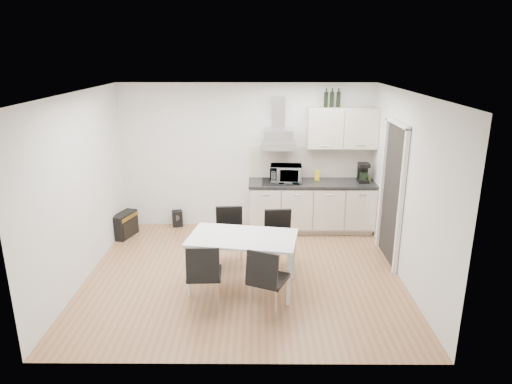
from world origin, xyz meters
TOP-DOWN VIEW (x-y plane):
  - ground at (0.00, 0.00)m, footprint 4.50×4.50m
  - wall_back at (0.00, 2.00)m, footprint 4.50×0.10m
  - wall_front at (0.00, -2.00)m, footprint 4.50×0.10m
  - wall_left at (-2.25, 0.00)m, footprint 0.10×4.00m
  - wall_right at (2.25, 0.00)m, footprint 0.10×4.00m
  - ceiling at (0.00, 0.00)m, footprint 4.50×4.50m
  - doorway at (2.21, 0.55)m, footprint 0.08×1.04m
  - kitchenette at (1.19, 1.73)m, footprint 2.22×0.64m
  - dining_table at (0.00, -0.37)m, footprint 1.53×1.03m
  - chair_far_left at (-0.22, 0.30)m, footprint 0.47×0.53m
  - chair_far_right at (0.51, 0.18)m, footprint 0.48×0.53m
  - chair_near_left at (-0.46, -0.87)m, footprint 0.46×0.52m
  - chair_near_right at (0.34, -1.00)m, footprint 0.60×0.63m
  - guitar_amp at (-2.12, 1.41)m, footprint 0.37×0.56m
  - floor_speaker at (-1.29, 1.90)m, footprint 0.21×0.20m

SIDE VIEW (x-z plane):
  - ground at x=0.00m, z-range 0.00..0.00m
  - floor_speaker at x=-1.29m, z-range 0.00..0.29m
  - guitar_amp at x=-2.12m, z-range 0.00..0.43m
  - chair_far_left at x=-0.22m, z-range 0.00..0.88m
  - chair_far_right at x=0.51m, z-range 0.00..0.88m
  - chair_near_left at x=-0.46m, z-range 0.00..0.88m
  - chair_near_right at x=0.34m, z-range 0.00..0.88m
  - dining_table at x=0.00m, z-range 0.30..1.05m
  - kitchenette at x=1.19m, z-range -0.43..2.09m
  - doorway at x=2.21m, z-range 0.00..2.10m
  - wall_back at x=0.00m, z-range 0.00..2.60m
  - wall_front at x=0.00m, z-range 0.00..2.60m
  - wall_left at x=-2.25m, z-range 0.00..2.60m
  - wall_right at x=2.25m, z-range 0.00..2.60m
  - ceiling at x=0.00m, z-range 2.60..2.60m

